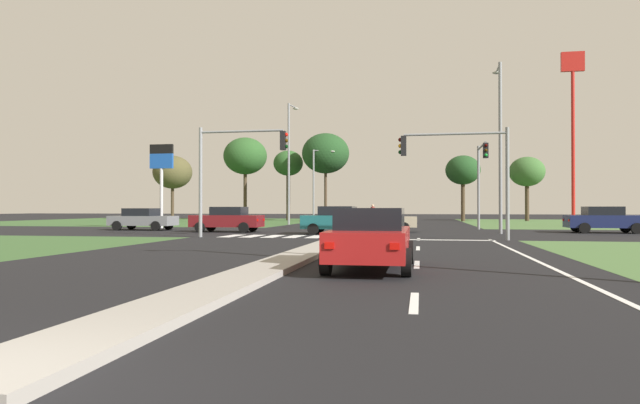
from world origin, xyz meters
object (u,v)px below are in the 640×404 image
(treeline_near, at_px, (173,172))
(treeline_fifth, at_px, (463,171))
(car_grey_second, at_px, (143,219))
(traffic_signal_far_right, at_px, (481,170))
(treeline_second, at_px, (245,156))
(street_lamp_second, at_px, (500,139))
(pedestrian_at_median, at_px, (373,212))
(street_lamp_near, at_px, (639,53))
(street_lamp_third, at_px, (289,158))
(car_beige_near, at_px, (382,220))
(car_teal_fifth, at_px, (339,220))
(fuel_price_totem, at_px, (162,167))
(traffic_signal_near_left, at_px, (232,161))
(traffic_signal_near_right, at_px, (465,162))
(fastfood_pole_sign, at_px, (573,102))
(treeline_fourth, at_px, (326,154))
(treeline_third, at_px, (288,164))
(car_navy_sixth, at_px, (605,219))
(car_maroon_seventh, at_px, (227,219))
(street_lamp_fourth, at_px, (316,181))
(car_red_fourth, at_px, (371,238))
(car_black_third, at_px, (346,217))
(treeline_sixth, at_px, (527,172))

(treeline_near, xyz_separation_m, treeline_fifth, (35.69, -1.75, -0.32))
(car_grey_second, xyz_separation_m, traffic_signal_far_right, (22.59, 3.72, 3.28))
(car_grey_second, distance_m, treeline_second, 32.83)
(street_lamp_second, relative_size, treeline_second, 0.97)
(pedestrian_at_median, bearing_deg, street_lamp_near, -18.95)
(street_lamp_third, xyz_separation_m, treeline_fifth, (16.41, 15.09, -0.32))
(car_beige_near, height_order, car_teal_fifth, car_teal_fifth)
(car_teal_fifth, xyz_separation_m, street_lamp_second, (9.20, 2.10, 4.70))
(fuel_price_totem, distance_m, treeline_fifth, 34.82)
(pedestrian_at_median, bearing_deg, traffic_signal_near_left, -49.79)
(car_grey_second, bearing_deg, treeline_near, -158.07)
(traffic_signal_far_right, relative_size, traffic_signal_near_right, 1.11)
(car_beige_near, bearing_deg, traffic_signal_near_left, -42.78)
(treeline_fifth, bearing_deg, traffic_signal_far_right, -91.50)
(fastfood_pole_sign, distance_m, treeline_fourth, 27.82)
(street_lamp_second, distance_m, treeline_third, 37.80)
(fastfood_pole_sign, bearing_deg, car_navy_sixth, -96.18)
(car_maroon_seventh, xyz_separation_m, street_lamp_fourth, (0.42, 27.45, 3.74))
(car_red_fourth, xyz_separation_m, treeline_second, (-20.51, 52.98, 7.22))
(car_black_third, xyz_separation_m, treeline_third, (-9.94, 21.56, 6.00))
(car_black_third, height_order, fuel_price_totem, fuel_price_totem)
(street_lamp_third, relative_size, street_lamp_fourth, 1.37)
(car_teal_fifth, relative_size, treeline_second, 0.41)
(street_lamp_third, bearing_deg, car_black_third, -40.84)
(car_beige_near, relative_size, street_lamp_third, 0.38)
(traffic_signal_near_right, bearing_deg, car_red_fourth, -103.78)
(pedestrian_at_median, xyz_separation_m, treeline_fourth, (-7.00, 17.81, 6.68))
(fuel_price_totem, xyz_separation_m, treeline_sixth, (31.07, 28.24, 1.04))
(car_maroon_seventh, distance_m, pedestrian_at_median, 14.77)
(treeline_fourth, relative_size, treeline_fifth, 1.38)
(street_lamp_near, relative_size, fuel_price_totem, 1.32)
(street_lamp_near, distance_m, treeline_fifth, 51.80)
(car_beige_near, height_order, treeline_sixth, treeline_sixth)
(car_navy_sixth, height_order, treeline_sixth, treeline_sixth)
(street_lamp_near, bearing_deg, street_lamp_second, 89.49)
(treeline_second, bearing_deg, treeline_fifth, -5.90)
(street_lamp_fourth, relative_size, fastfood_pole_sign, 0.56)
(car_maroon_seventh, relative_size, fastfood_pole_sign, 0.31)
(street_lamp_fourth, distance_m, treeline_fifth, 16.59)
(traffic_signal_near_left, bearing_deg, pedestrian_at_median, 73.08)
(traffic_signal_far_right, bearing_deg, car_grey_second, -170.65)
(traffic_signal_far_right, distance_m, treeline_second, 38.33)
(car_red_fourth, distance_m, treeline_third, 54.06)
(traffic_signal_near_left, bearing_deg, treeline_fourth, 92.18)
(car_beige_near, xyz_separation_m, treeline_second, (-19.37, 31.94, 7.23))
(car_red_fourth, relative_size, treeline_third, 0.54)
(traffic_signal_far_right, height_order, pedestrian_at_median, traffic_signal_far_right)
(car_maroon_seventh, distance_m, fuel_price_totem, 9.69)
(car_beige_near, distance_m, treeline_fourth, 30.63)
(street_lamp_third, relative_size, treeline_second, 1.06)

